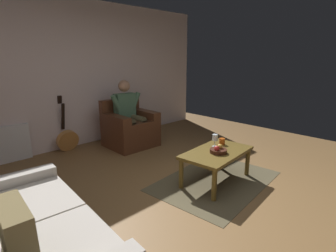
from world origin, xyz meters
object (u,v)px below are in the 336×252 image
armchair (130,129)px  coffee_table (217,155)px  wine_glass_near (215,138)px  fruit_bowl (218,150)px  candle_jar (222,141)px  guitar (67,139)px  person_seated (129,111)px  couch (30,249)px

armchair → coffee_table: (0.08, 2.05, 0.05)m
coffee_table → wine_glass_near: (-0.12, -0.13, 0.18)m
wine_glass_near → fruit_bowl: 0.25m
armchair → fruit_bowl: size_ratio=3.93×
candle_jar → wine_glass_near: bearing=-4.6°
guitar → armchair: bearing=151.2°
person_seated → couch: bearing=42.0°
couch → wine_glass_near: couch is taller
armchair → candle_jar: bearing=97.0°
coffee_table → fruit_bowl: size_ratio=4.78×
person_seated → guitar: 1.21m
armchair → person_seated: person_seated is taller
candle_jar → guitar: bearing=-64.4°
person_seated → candle_jar: size_ratio=14.00×
guitar → wine_glass_near: size_ratio=5.58×
wine_glass_near → candle_jar: 0.18m
couch → wine_glass_near: size_ratio=9.67×
person_seated → couch: person_seated is taller
coffee_table → guitar: 2.75m
wine_glass_near → candle_jar: bearing=175.4°
couch → fruit_bowl: couch is taller
guitar → fruit_bowl: bearing=108.2°
wine_glass_near → armchair: bearing=-88.7°
wine_glass_near → candle_jar: (-0.16, 0.01, -0.08)m
couch → armchair: bearing=135.0°
coffee_table → guitar: bearing=-70.7°
armchair → coffee_table: size_ratio=0.82×
person_seated → fruit_bowl: size_ratio=5.55×
guitar → fruit_bowl: 2.79m
couch → candle_jar: size_ratio=19.55×
guitar → fruit_bowl: size_ratio=4.47×
couch → coffee_table: 2.36m
couch → coffee_table: bearing=95.5°
couch → candle_jar: (-2.64, -0.17, 0.17)m
fruit_bowl → candle_jar: bearing=-153.2°
person_seated → coffee_table: 2.09m
couch → guitar: 3.02m
coffee_table → wine_glass_near: 0.26m
fruit_bowl → candle_jar: 0.36m
candle_jar → couch: bearing=3.6°
armchair → candle_jar: 1.95m
coffee_table → candle_jar: (-0.28, -0.11, 0.11)m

